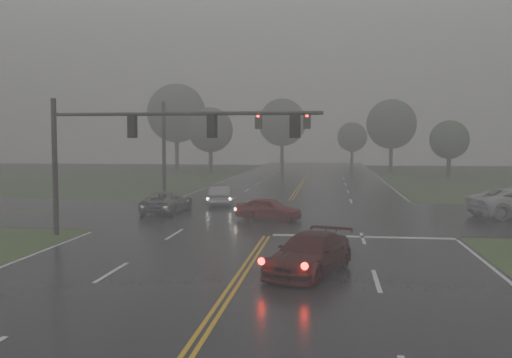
# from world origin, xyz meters

# --- Properties ---
(ground) EXTENTS (180.00, 180.00, 0.00)m
(ground) POSITION_xyz_m (0.00, 0.00, 0.00)
(ground) COLOR #334C20
(ground) RESTS_ON ground
(main_road) EXTENTS (18.00, 160.00, 0.02)m
(main_road) POSITION_xyz_m (0.00, 20.00, 0.00)
(main_road) COLOR black
(main_road) RESTS_ON ground
(cross_street) EXTENTS (120.00, 14.00, 0.02)m
(cross_street) POSITION_xyz_m (0.00, 22.00, 0.00)
(cross_street) COLOR black
(cross_street) RESTS_ON ground
(stop_bar) EXTENTS (8.50, 0.50, 0.01)m
(stop_bar) POSITION_xyz_m (4.50, 14.40, 0.00)
(stop_bar) COLOR silver
(stop_bar) RESTS_ON ground
(sedan_maroon) EXTENTS (3.37, 5.04, 1.36)m
(sedan_maroon) POSITION_xyz_m (2.29, 6.77, 0.00)
(sedan_maroon) COLOR #3A0A0A
(sedan_maroon) RESTS_ON ground
(sedan_red) EXTENTS (4.04, 2.48, 1.29)m
(sedan_red) POSITION_xyz_m (-0.48, 19.42, 0.00)
(sedan_red) COLOR maroon
(sedan_red) RESTS_ON ground
(sedan_silver) EXTENTS (1.98, 4.27, 1.35)m
(sedan_silver) POSITION_xyz_m (-4.61, 26.18, 0.00)
(sedan_silver) COLOR #A0A2A7
(sedan_silver) RESTS_ON ground
(car_grey) EXTENTS (2.48, 4.91, 1.33)m
(car_grey) POSITION_xyz_m (-7.21, 22.01, 0.00)
(car_grey) COLOR #5A5C62
(car_grey) RESTS_ON ground
(signal_gantry_near) EXTENTS (12.97, 0.29, 6.58)m
(signal_gantry_near) POSITION_xyz_m (-6.14, 13.29, 4.65)
(signal_gantry_near) COLOR black
(signal_gantry_near) RESTS_ON ground
(signal_gantry_far) EXTENTS (12.75, 0.39, 7.61)m
(signal_gantry_far) POSITION_xyz_m (-6.31, 31.43, 5.32)
(signal_gantry_far) COLOR black
(signal_gantry_far) RESTS_ON ground
(tree_nw_a) EXTENTS (6.09, 6.09, 8.94)m
(tree_nw_a) POSITION_xyz_m (-13.15, 62.94, 5.88)
(tree_nw_a) COLOR #2F271F
(tree_nw_a) RESTS_ON ground
(tree_ne_a) EXTENTS (6.96, 6.96, 10.22)m
(tree_ne_a) POSITION_xyz_m (11.32, 68.91, 6.73)
(tree_ne_a) COLOR #2F271F
(tree_ne_a) RESTS_ON ground
(tree_n_mid) EXTENTS (7.54, 7.54, 11.07)m
(tree_n_mid) POSITION_xyz_m (-4.74, 77.85, 7.29)
(tree_n_mid) COLOR #2F271F
(tree_n_mid) RESTS_ON ground
(tree_e_near) EXTENTS (4.72, 4.72, 6.93)m
(tree_e_near) POSITION_xyz_m (17.20, 59.00, 4.55)
(tree_e_near) COLOR #2F271F
(tree_e_near) RESTS_ON ground
(tree_nw_b) EXTENTS (8.79, 8.79, 12.91)m
(tree_nw_b) POSITION_xyz_m (-19.93, 70.58, 8.50)
(tree_nw_b) COLOR #2F271F
(tree_nw_b) RESTS_ON ground
(tree_n_far) EXTENTS (5.17, 5.17, 7.60)m
(tree_n_far) POSITION_xyz_m (6.62, 87.90, 4.99)
(tree_n_far) COLOR #2F271F
(tree_n_far) RESTS_ON ground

